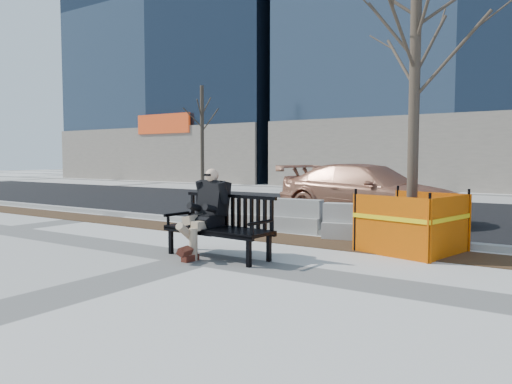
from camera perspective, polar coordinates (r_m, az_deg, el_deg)
ground at (r=8.64m, az=-6.53°, el=-7.67°), size 120.00×120.00×0.00m
mulch_strip at (r=10.73m, az=2.46°, el=-5.33°), size 40.00×1.20×0.02m
asphalt_street at (r=16.31m, az=13.76°, el=-2.23°), size 60.00×10.40×0.01m
curb at (r=11.54m, az=4.90°, el=-4.41°), size 60.00×0.25×0.12m
building_left at (r=44.25m, az=-6.90°, el=20.06°), size 20.00×12.00×28.00m
bench at (r=8.71m, az=-4.42°, el=-7.57°), size 2.13×0.90×1.11m
seated_man at (r=8.94m, az=-5.55°, el=-7.27°), size 0.74×1.15×1.54m
tree_fence at (r=9.66m, az=17.50°, el=-6.59°), size 2.83×2.83×5.86m
sedan at (r=14.23m, az=12.89°, el=-3.14°), size 5.72×3.13×1.57m
jersey_barrier_left at (r=11.95m, az=1.47°, el=-4.39°), size 2.77×0.75×0.78m
jersey_barrier_right at (r=10.67m, az=15.01°, el=-5.55°), size 2.76×1.11×0.78m
far_tree_left at (r=27.35m, az=-6.21°, el=0.33°), size 2.91×2.91×6.12m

